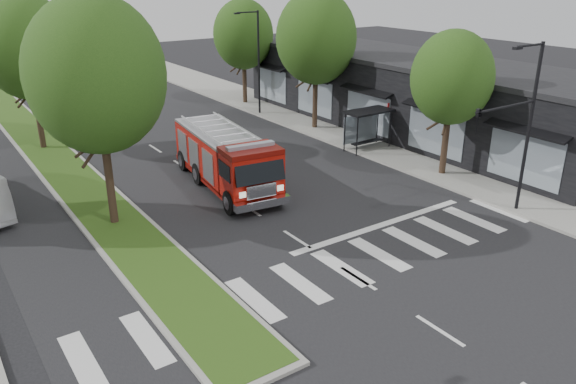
% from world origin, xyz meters
% --- Properties ---
extents(ground, '(140.00, 140.00, 0.00)m').
position_xyz_m(ground, '(0.00, 0.00, 0.00)').
color(ground, black).
rests_on(ground, ground).
extents(sidewalk_right, '(5.00, 80.00, 0.15)m').
position_xyz_m(sidewalk_right, '(12.50, 10.00, 0.07)').
color(sidewalk_right, gray).
rests_on(sidewalk_right, ground).
extents(median, '(3.00, 50.00, 0.15)m').
position_xyz_m(median, '(-6.00, 18.00, 0.08)').
color(median, gray).
rests_on(median, ground).
extents(storefront_row, '(8.00, 30.00, 5.00)m').
position_xyz_m(storefront_row, '(17.00, 10.00, 2.50)').
color(storefront_row, black).
rests_on(storefront_row, ground).
extents(bus_shelter, '(3.20, 1.60, 2.61)m').
position_xyz_m(bus_shelter, '(11.20, 8.15, 2.04)').
color(bus_shelter, black).
rests_on(bus_shelter, ground).
extents(tree_right_near, '(4.40, 4.40, 8.05)m').
position_xyz_m(tree_right_near, '(11.50, 2.00, 5.51)').
color(tree_right_near, black).
rests_on(tree_right_near, ground).
extents(tree_right_mid, '(5.60, 5.60, 9.72)m').
position_xyz_m(tree_right_mid, '(11.50, 14.00, 6.49)').
color(tree_right_mid, black).
rests_on(tree_right_mid, ground).
extents(tree_right_far, '(5.00, 5.00, 8.73)m').
position_xyz_m(tree_right_far, '(11.50, 24.00, 5.84)').
color(tree_right_far, black).
rests_on(tree_right_far, ground).
extents(tree_median_near, '(5.80, 5.80, 10.16)m').
position_xyz_m(tree_median_near, '(-6.00, 6.00, 6.81)').
color(tree_median_near, black).
rests_on(tree_median_near, ground).
extents(tree_median_far, '(5.60, 5.60, 9.72)m').
position_xyz_m(tree_median_far, '(-6.00, 20.00, 6.49)').
color(tree_median_far, black).
rests_on(tree_median_far, ground).
extents(streetlight_right_near, '(4.08, 0.22, 8.00)m').
position_xyz_m(streetlight_right_near, '(9.61, -3.50, 4.67)').
color(streetlight_right_near, black).
rests_on(streetlight_right_near, ground).
extents(streetlight_right_far, '(2.11, 0.20, 8.00)m').
position_xyz_m(streetlight_right_far, '(10.35, 20.00, 4.48)').
color(streetlight_right_far, black).
rests_on(streetlight_right_far, ground).
extents(fire_engine, '(3.86, 9.58, 3.23)m').
position_xyz_m(fire_engine, '(0.62, 7.43, 1.55)').
color(fire_engine, '#600A05').
rests_on(fire_engine, ground).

